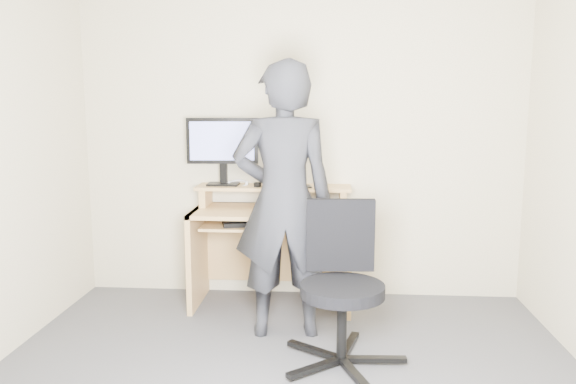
# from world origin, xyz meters

# --- Properties ---
(back_wall) EXTENTS (3.50, 0.02, 2.50)m
(back_wall) POSITION_xyz_m (0.00, 1.75, 1.25)
(back_wall) COLOR beige
(back_wall) RESTS_ON ground
(desk) EXTENTS (1.20, 0.60, 0.91)m
(desk) POSITION_xyz_m (-0.20, 1.53, 0.55)
(desk) COLOR tan
(desk) RESTS_ON ground
(monitor) EXTENTS (0.56, 0.16, 0.53)m
(monitor) POSITION_xyz_m (-0.60, 1.60, 1.23)
(monitor) COLOR black
(monitor) RESTS_ON desk
(external_drive) EXTENTS (0.11, 0.15, 0.20)m
(external_drive) POSITION_xyz_m (-0.18, 1.60, 1.01)
(external_drive) COLOR black
(external_drive) RESTS_ON desk
(travel_mug) EXTENTS (0.08, 0.08, 0.17)m
(travel_mug) POSITION_xyz_m (-0.03, 1.57, 1.00)
(travel_mug) COLOR #B9B9BE
(travel_mug) RESTS_ON desk
(smartphone) EXTENTS (0.09, 0.14, 0.01)m
(smartphone) POSITION_xyz_m (0.06, 1.56, 0.92)
(smartphone) COLOR black
(smartphone) RESTS_ON desk
(charger) EXTENTS (0.06, 0.05, 0.03)m
(charger) POSITION_xyz_m (-0.32, 1.53, 0.93)
(charger) COLOR black
(charger) RESTS_ON desk
(headphones) EXTENTS (0.16, 0.16, 0.06)m
(headphones) POSITION_xyz_m (-0.49, 1.64, 0.92)
(headphones) COLOR silver
(headphones) RESTS_ON desk
(keyboard) EXTENTS (0.49, 0.29, 0.03)m
(keyboard) POSITION_xyz_m (-0.33, 1.36, 0.67)
(keyboard) COLOR black
(keyboard) RESTS_ON desk
(mouse) EXTENTS (0.10, 0.07, 0.04)m
(mouse) POSITION_xyz_m (0.04, 1.35, 0.77)
(mouse) COLOR black
(mouse) RESTS_ON desk
(office_chair) EXTENTS (0.73, 0.75, 0.95)m
(office_chair) POSITION_xyz_m (0.31, 0.53, 0.52)
(office_chair) COLOR black
(office_chair) RESTS_ON ground
(person) EXTENTS (0.72, 0.53, 1.82)m
(person) POSITION_xyz_m (-0.07, 0.91, 0.91)
(person) COLOR black
(person) RESTS_ON ground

